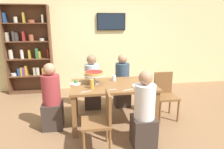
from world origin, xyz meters
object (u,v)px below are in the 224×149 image
chair_near_left (101,119)px  cutlery_fork_near (86,92)px  bookshelf (29,50)px  diner_far_right (122,84)px  cutlery_fork_far (128,90)px  television (111,22)px  diner_head_west (52,101)px  cutlery_knife_near (111,90)px  water_glass_clear_near (114,78)px  diner_far_left (92,86)px  chair_head_east (165,93)px  diner_near_right (144,115)px  deep_dish_pizza_stand (94,74)px  dining_table (113,89)px  salad_plate_near_diner (75,83)px  salad_plate_far_diner (139,85)px  beer_glass_amber_tall (92,84)px

chair_near_left → cutlery_fork_near: size_ratio=4.83×
bookshelf → chair_near_left: (1.56, -2.78, -0.63)m
diner_far_right → cutlery_fork_near: (-0.80, -1.09, 0.25)m
chair_near_left → cutlery_fork_far: size_ratio=4.83×
television → cutlery_fork_far: bearing=-92.3°
diner_head_west → cutlery_knife_near: (0.98, -0.28, 0.25)m
diner_far_right → water_glass_clear_near: (-0.27, -0.55, 0.30)m
diner_head_west → chair_near_left: size_ratio=1.32×
television → cutlery_knife_near: television is taller
bookshelf → diner_far_left: 2.08m
chair_head_east → cutlery_knife_near: bearing=19.9°
cutlery_knife_near → diner_near_right: bearing=-54.0°
chair_near_left → deep_dish_pizza_stand: deep_dish_pizza_stand is taller
chair_head_east → bookshelf: bearing=-33.6°
television → diner_head_west: 2.83m
dining_table → deep_dish_pizza_stand: 0.43m
dining_table → diner_head_west: bearing=-179.4°
dining_table → cutlery_fork_near: (-0.47, -0.33, 0.10)m
bookshelf → salad_plate_near_diner: bookshelf is taller
chair_head_east → cutlery_fork_near: (-1.49, -0.43, 0.26)m
dining_table → chair_near_left: 0.83m
diner_far_right → cutlery_fork_far: 1.14m
television → salad_plate_far_diner: bearing=-86.9°
diner_far_right → diner_far_left: 0.65m
dining_table → diner_far_right: size_ratio=1.27×
dining_table → cutlery_fork_far: bearing=-60.8°
television → diner_near_right: size_ratio=0.66×
diner_near_right → diner_head_west: 1.58m
water_glass_clear_near → chair_near_left: bearing=-109.5°
diner_far_right → beer_glass_amber_tall: (-0.70, -0.93, 0.32)m
beer_glass_amber_tall → diner_far_right: bearing=52.9°
cutlery_fork_near → dining_table: bearing=18.2°
bookshelf → deep_dish_pizza_stand: 2.47m
diner_far_left → diner_head_west: 1.05m
dining_table → diner_near_right: 0.84m
diner_far_right → diner_head_west: same height
chair_head_east → water_glass_clear_near: 1.02m
chair_head_east → water_glass_clear_near: bearing=-6.6°
cutlery_fork_near → diner_far_right: bearing=37.3°
television → diner_far_right: 1.88m
deep_dish_pizza_stand → water_glass_clear_near: size_ratio=3.77×
diner_far_left → diner_far_right: bearing=91.3°
cutlery_fork_far → beer_glass_amber_tall: bearing=143.8°
dining_table → salad_plate_near_diner: bearing=169.4°
chair_near_left → salad_plate_far_diner: 0.95m
beer_glass_amber_tall → water_glass_clear_near: (0.43, 0.38, -0.02)m
diner_near_right → beer_glass_amber_tall: 0.98m
chair_near_left → water_glass_clear_near: size_ratio=8.83×
diner_far_right → diner_head_west: size_ratio=1.00×
chair_head_east → beer_glass_amber_tall: beer_glass_amber_tall is taller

